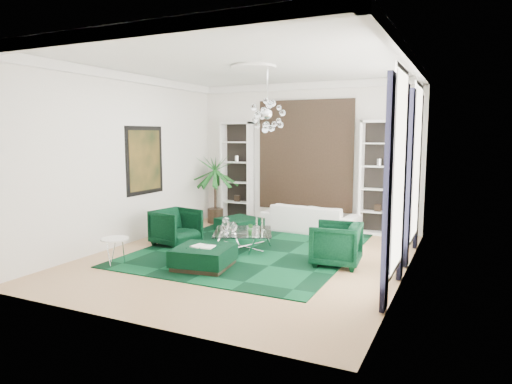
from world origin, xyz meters
The scene contains 30 objects.
floor centered at (0.00, 0.00, -0.01)m, with size 6.00×7.00×0.02m, color tan.
ceiling centered at (0.00, 0.00, 3.81)m, with size 6.00×7.00×0.02m, color white.
wall_back centered at (0.00, 3.51, 1.90)m, with size 6.00×0.02×3.80m, color silver.
wall_front centered at (0.00, -3.51, 1.90)m, with size 6.00×0.02×3.80m, color silver.
wall_left centered at (-3.01, 0.00, 1.90)m, with size 0.02×7.00×3.80m, color silver.
wall_right centered at (3.01, 0.00, 1.90)m, with size 0.02×7.00×3.80m, color silver.
crown_molding centered at (0.00, 0.00, 3.70)m, with size 6.00×7.00×0.18m, color white, non-canonical shape.
ceiling_medallion centered at (0.00, 0.30, 3.77)m, with size 0.90×0.90×0.05m, color white.
tapestry centered at (0.00, 3.46, 1.90)m, with size 2.50×0.06×2.80m, color black.
shelving_left centered at (-1.95, 3.31, 1.40)m, with size 0.90×0.38×2.80m, color white, non-canonical shape.
shelving_right centered at (1.95, 3.31, 1.40)m, with size 0.90×0.38×2.80m, color white, non-canonical shape.
painting centered at (-2.97, 0.60, 1.85)m, with size 0.04×1.30×1.60m, color black.
window_near centered at (2.99, -0.90, 1.90)m, with size 0.03×1.10×2.90m, color white.
curtain_near_a centered at (2.96, -1.68, 1.65)m, with size 0.07×0.30×3.25m, color black.
curtain_near_b centered at (2.96, -0.12, 1.65)m, with size 0.07×0.30×3.25m, color black.
window_far centered at (2.99, 1.50, 1.90)m, with size 0.03×1.10×2.90m, color white.
curtain_far_a centered at (2.96, 0.72, 1.65)m, with size 0.07×0.30×3.25m, color black.
curtain_far_b centered at (2.96, 2.28, 1.65)m, with size 0.07×0.30×3.25m, color black.
rug centered at (-0.22, 0.64, 0.01)m, with size 4.20×5.00×0.02m, color black.
sofa centered at (0.37, 2.87, 0.35)m, with size 2.39×0.94×0.70m, color white.
armchair_left centered at (-1.89, 0.25, 0.41)m, with size 0.87×0.89×0.81m, color black.
armchair_right centered at (1.75, 0.23, 0.41)m, with size 0.87×0.89×0.81m, color black.
coffee_table centered at (-0.35, 0.51, 0.21)m, with size 1.20×1.20×0.41m, color white, non-canonical shape.
ottoman_side centered at (-1.15, 1.88, 0.20)m, with size 0.90×0.90×0.40m, color black.
ottoman_front centered at (-0.42, -0.98, 0.20)m, with size 1.00×1.00×0.40m, color black.
book centered at (-0.42, -0.98, 0.42)m, with size 0.42×0.28×0.03m, color white.
side_table centered at (-2.04, -1.51, 0.25)m, with size 0.52×0.52×0.50m, color white.
palm centered at (-2.43, 2.92, 1.20)m, with size 1.50×1.50×2.40m, color #19591E, non-canonical shape.
chandelier centered at (0.26, 0.40, 2.85)m, with size 0.80×0.80×0.72m, color white, non-canonical shape.
table_plant centered at (-0.05, 0.26, 0.53)m, with size 0.13×0.11×0.24m, color #19591E.
Camera 1 is at (3.95, -7.98, 2.46)m, focal length 32.00 mm.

